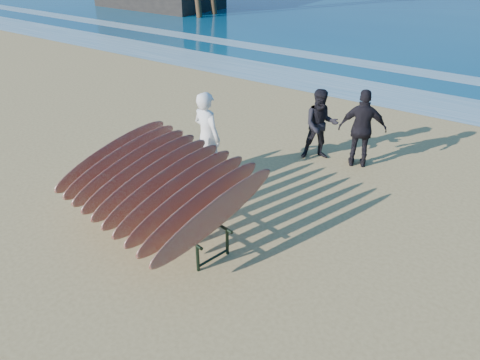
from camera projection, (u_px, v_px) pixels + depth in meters
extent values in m
plane|color=tan|center=(214.00, 244.00, 8.33)|extent=(120.00, 120.00, 0.00)
plane|color=white|center=(400.00, 98.00, 15.50)|extent=(160.00, 160.00, 0.00)
plane|color=white|center=(430.00, 74.00, 18.01)|extent=(160.00, 160.00, 0.00)
cylinder|color=black|center=(105.00, 193.00, 9.45)|extent=(0.06, 0.06, 0.50)
cylinder|color=black|center=(198.00, 258.00, 7.58)|extent=(0.06, 0.06, 0.50)
cylinder|color=black|center=(132.00, 182.00, 9.85)|extent=(0.06, 0.06, 0.50)
cylinder|color=black|center=(227.00, 242.00, 7.97)|extent=(0.06, 0.06, 0.50)
cylinder|color=black|center=(145.00, 210.00, 8.39)|extent=(3.16, 0.65, 0.06)
cylinder|color=black|center=(174.00, 197.00, 8.79)|extent=(3.16, 0.65, 0.06)
cylinder|color=black|center=(120.00, 194.00, 9.73)|extent=(0.16, 0.65, 0.04)
cylinder|color=black|center=(213.00, 258.00, 7.86)|extent=(0.16, 0.65, 0.04)
ellipsoid|color=#640807|center=(112.00, 155.00, 9.35)|extent=(0.57, 2.67, 1.22)
ellipsoid|color=#640807|center=(122.00, 160.00, 9.14)|extent=(0.57, 2.67, 1.22)
ellipsoid|color=#640807|center=(131.00, 166.00, 8.92)|extent=(0.57, 2.67, 1.22)
ellipsoid|color=#640807|center=(141.00, 172.00, 8.70)|extent=(0.57, 2.67, 1.22)
ellipsoid|color=#640807|center=(152.00, 178.00, 8.48)|extent=(0.57, 2.67, 1.22)
ellipsoid|color=#640807|center=(163.00, 185.00, 8.26)|extent=(0.57, 2.67, 1.22)
ellipsoid|color=#640807|center=(175.00, 192.00, 8.05)|extent=(0.57, 2.67, 1.22)
ellipsoid|color=#640807|center=(187.00, 199.00, 7.83)|extent=(0.57, 2.67, 1.22)
ellipsoid|color=#640807|center=(201.00, 207.00, 7.61)|extent=(0.57, 2.67, 1.22)
ellipsoid|color=#640807|center=(215.00, 215.00, 7.39)|extent=(0.57, 2.67, 1.22)
imported|color=white|center=(207.00, 137.00, 10.06)|extent=(0.81, 0.61, 2.00)
imported|color=black|center=(320.00, 125.00, 11.07)|extent=(1.06, 1.01, 1.71)
imported|color=black|center=(362.00, 129.00, 10.68)|extent=(1.17, 0.84, 1.85)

